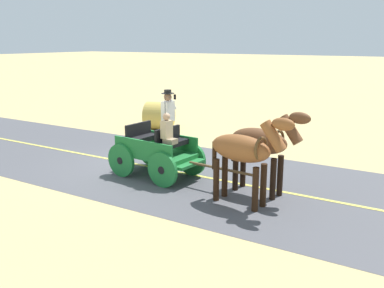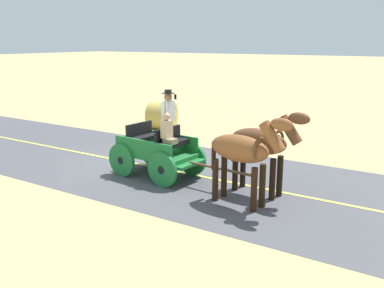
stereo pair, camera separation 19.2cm
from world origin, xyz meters
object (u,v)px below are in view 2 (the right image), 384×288
(horse_near_side, at_px, (262,144))
(horse_off_side, at_px, (243,151))
(horse_drawn_carriage, at_px, (159,149))
(hay_bale, at_px, (162,116))

(horse_near_side, height_order, horse_off_side, same)
(horse_drawn_carriage, distance_m, hay_bale, 6.67)
(horse_drawn_carriage, distance_m, horse_off_side, 3.11)
(horse_off_side, relative_size, hay_bale, 1.84)
(horse_near_side, height_order, hay_bale, horse_near_side)
(hay_bale, bearing_deg, horse_off_side, 48.24)
(horse_off_side, bearing_deg, horse_near_side, 175.28)
(horse_near_side, bearing_deg, horse_off_side, -4.72)
(horse_drawn_carriage, xyz_separation_m, horse_off_side, (0.71, 2.98, 0.51))
(horse_drawn_carriage, xyz_separation_m, hay_bale, (-5.41, -3.88, -0.22))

